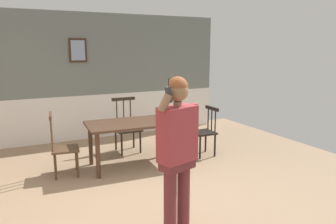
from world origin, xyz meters
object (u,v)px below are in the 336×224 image
at_px(chair_at_table_head, 63,147).
at_px(chair_by_doorway, 205,132).
at_px(chair_near_window, 127,127).
at_px(dining_table, 140,127).
at_px(person_figure, 178,145).

bearing_deg(chair_at_table_head, chair_by_doorway, 93.93).
distance_m(chair_near_window, chair_at_table_head, 1.52).
distance_m(dining_table, chair_at_table_head, 1.30).
height_order(dining_table, person_figure, person_figure).
xyz_separation_m(dining_table, chair_near_window, (0.04, 0.82, -0.19)).
xyz_separation_m(chair_near_window, chair_by_doorway, (1.24, -0.89, -0.03)).
bearing_deg(person_figure, chair_near_window, -115.19).
relative_size(chair_near_window, person_figure, 0.61).
xyz_separation_m(chair_by_doorway, person_figure, (-1.70, -2.10, 0.54)).
height_order(dining_table, chair_near_window, chair_near_window).
relative_size(chair_near_window, chair_at_table_head, 1.03).
distance_m(dining_table, chair_near_window, 0.84).
bearing_deg(dining_table, chair_near_window, 86.94).
bearing_deg(chair_near_window, dining_table, 87.12).
bearing_deg(chair_by_doorway, chair_at_table_head, 87.43).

